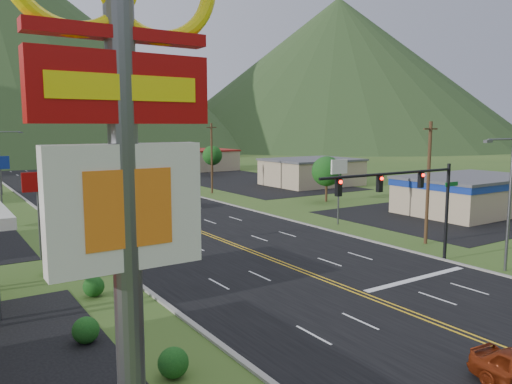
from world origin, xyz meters
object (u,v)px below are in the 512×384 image
pylon_sign (123,144)px  streetlight_east (507,195)px  car_dark_mid (142,224)px  traffic_signal (411,191)px  car_red_far (179,202)px  streetlight_west (2,158)px

pylon_sign → streetlight_east: size_ratio=1.56×
pylon_sign → car_dark_mid: bearing=69.3°
traffic_signal → car_red_far: traffic_signal is taller
car_dark_mid → car_red_far: 13.69m
streetlight_east → car_red_far: bearing=101.2°
streetlight_west → car_red_far: streetlight_west is taller
pylon_sign → car_red_far: size_ratio=3.34×
streetlight_east → car_red_far: (-7.11, 35.86, -4.49)m
pylon_sign → car_dark_mid: 36.46m
car_dark_mid → car_red_far: (8.55, 10.70, -0.09)m
pylon_sign → traffic_signal: bearing=27.1°
pylon_sign → streetlight_west: (5.32, 68.00, -4.12)m
traffic_signal → streetlight_west: bearing=108.0°
streetlight_west → pylon_sign: bearing=-94.5°
streetlight_east → traffic_signal: bearing=139.6°
pylon_sign → traffic_signal: pylon_sign is taller
pylon_sign → traffic_signal: 26.67m
pylon_sign → car_red_far: pylon_sign is taller
car_dark_mid → pylon_sign: bearing=-113.9°
traffic_signal → car_dark_mid: 24.27m
traffic_signal → streetlight_west: size_ratio=1.46×
streetlight_east → car_dark_mid: bearing=121.9°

